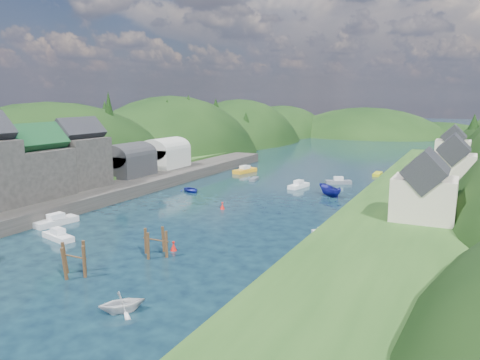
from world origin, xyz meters
The scene contains 14 objects.
ground centered at (0.00, 50.00, 0.00)m, with size 600.00×600.00×0.00m, color black.
hillside_left centered at (-45.00, 75.00, -8.03)m, with size 44.00×245.56×52.00m.
far_hills centered at (1.22, 174.01, -10.80)m, with size 103.00×68.00×44.00m.
hill_trees centered at (0.51, 63.40, 11.17)m, with size 90.63×152.14×12.55m.
quay_left centered at (-24.00, 20.00, 1.00)m, with size 12.00×110.00×2.00m, color #2D2B28.
terrace_left_grass centered at (-31.00, 20.00, 1.25)m, with size 12.00×110.00×2.50m, color #234719.
boat_sheds centered at (-26.00, 39.00, 5.27)m, with size 7.00×21.00×7.50m.
terrace_right centered at (25.00, 40.00, 1.20)m, with size 16.00×120.00×2.40m, color #234719.
right_bank_cottages centered at (28.00, 48.33, 5.84)m, with size 9.00×59.24×8.41m.
piling_cluster_near centered at (-1.13, -4.76, 1.28)m, with size 2.92×2.75×3.70m.
piling_cluster_far centered at (2.28, 3.31, 1.15)m, with size 3.23×3.01×3.43m.
channel_buoy_near centered at (3.09, 5.38, 0.48)m, with size 0.70×0.70×1.10m.
channel_buoy_far centered at (-1.28, 24.63, 0.48)m, with size 0.70×0.70×1.10m.
moored_boats centered at (-2.17, 20.42, 0.67)m, with size 37.09×79.39×2.29m.
Camera 1 is at (31.46, -35.39, 16.70)m, focal length 35.00 mm.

